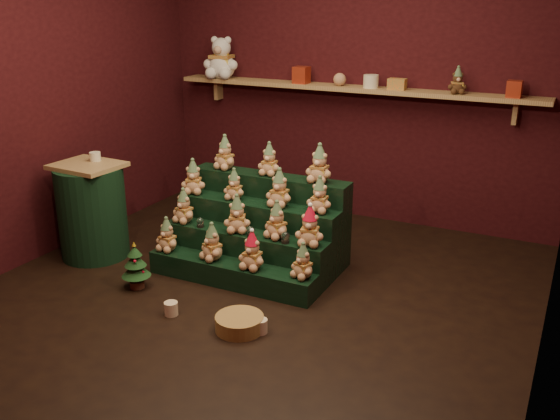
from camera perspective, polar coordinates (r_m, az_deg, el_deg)
The scene contains 40 objects.
ground at distance 4.79m, azimuth -2.14°, elevation -7.50°, with size 4.00×4.00×0.00m, color black.
back_wall at distance 6.20m, azimuth 6.98°, elevation 12.11°, with size 4.00×0.10×2.80m, color black.
front_wall at distance 2.77m, azimuth -23.17°, elevation 1.97°, with size 4.00×0.10×2.80m, color black.
left_wall at distance 5.61m, azimuth -21.36°, elevation 10.24°, with size 0.10×4.00×2.80m, color black.
back_shelf at distance 6.05m, azimuth 6.36°, elevation 10.95°, with size 3.60×0.26×0.24m.
riser_tier_front at distance 4.88m, azimuth -4.49°, elevation -5.82°, with size 1.40×0.22×0.18m, color black.
riser_tier_midfront at distance 5.02m, azimuth -3.24°, elevation -3.95°, with size 1.40×0.22×0.36m, color black.
riser_tier_midback at distance 5.16m, azimuth -2.05°, elevation -2.17°, with size 1.40×0.22×0.54m, color black.
riser_tier_back at distance 5.31m, azimuth -0.93°, elevation -0.50°, with size 1.40×0.22×0.72m, color black.
teddy_0 at distance 5.09m, azimuth -10.29°, elevation -2.22°, with size 0.20×0.18×0.27m, color tan, non-canonical shape.
teddy_1 at distance 4.87m, azimuth -6.22°, elevation -2.92°, with size 0.21×0.19×0.29m, color tan, non-canonical shape.
teddy_2 at distance 4.68m, azimuth -2.56°, elevation -3.72°, with size 0.21×0.19×0.29m, color tan, non-canonical shape.
teddy_3 at distance 4.54m, azimuth 2.12°, elevation -4.67°, with size 0.19×0.17×0.26m, color tan, non-canonical shape.
teddy_4 at distance 5.17m, azimuth -8.79°, elevation 0.37°, with size 0.20×0.18×0.28m, color tan, non-canonical shape.
teddy_5 at distance 4.91m, azimuth -3.94°, elevation -0.36°, with size 0.21×0.19×0.30m, color tan, non-canonical shape.
teddy_6 at distance 4.77m, azimuth -0.28°, elevation -0.93°, with size 0.21×0.19×0.29m, color tan, non-canonical shape.
teddy_7 at distance 4.64m, azimuth 2.75°, elevation -1.47°, with size 0.22×0.20×0.30m, color tan, non-canonical shape.
teddy_8 at distance 5.32m, azimuth -7.93°, elevation 3.03°, with size 0.21×0.19×0.29m, color tan, non-canonical shape.
teddy_9 at distance 5.13m, azimuth -4.20°, elevation 2.34°, with size 0.18×0.16×0.25m, color tan, non-canonical shape.
teddy_10 at distance 4.94m, azimuth -0.05°, elevation 2.03°, with size 0.22×0.19×0.30m, color tan, non-canonical shape.
teddy_11 at distance 4.81m, azimuth 3.65°, elevation 1.38°, with size 0.20×0.18×0.28m, color tan, non-canonical shape.
teddy_12 at distance 5.36m, azimuth -5.04°, elevation 5.25°, with size 0.21×0.18×0.29m, color tan, non-canonical shape.
teddy_13 at distance 5.16m, azimuth -0.98°, elevation 4.66°, with size 0.19×0.17×0.27m, color tan, non-canonical shape.
teddy_14 at distance 4.96m, azimuth 3.64°, elevation 4.24°, with size 0.22×0.20×0.30m, color tan, non-canonical shape.
snow_globe_a at distance 5.07m, azimuth -7.30°, elevation -1.13°, with size 0.06×0.06×0.08m.
snow_globe_b at distance 4.84m, azimuth -2.71°, elevation -1.97°, with size 0.06×0.06×0.08m.
snow_globe_c at distance 4.71m, azimuth 0.48°, elevation -2.52°, with size 0.07×0.07×0.09m.
side_table at distance 5.52m, azimuth -16.81°, elevation -0.08°, with size 0.57×0.57×0.82m.
table_ornament at distance 5.46m, azimuth -16.55°, elevation 4.71°, with size 0.09×0.09×0.07m, color beige.
mini_christmas_tree at distance 4.90m, azimuth -13.06°, elevation -4.97°, with size 0.22×0.22×0.38m.
mug_left at distance 4.51m, azimuth -9.93°, elevation -8.87°, with size 0.10×0.10×0.10m, color beige.
mug_right at distance 4.23m, azimuth -1.81°, elevation -10.56°, with size 0.10×0.10×0.10m, color beige.
wicker_basket at distance 4.27m, azimuth -3.73°, elevation -10.28°, with size 0.33×0.33×0.10m, color #AD8245.
white_bear at distance 6.59m, azimuth -5.38°, elevation 14.18°, with size 0.38×0.34×0.53m, color white, non-canonical shape.
brown_bear at distance 5.73m, azimuth 15.92°, elevation 11.31°, with size 0.16×0.15×0.23m, color #472D17, non-canonical shape.
gift_tin_red_a at distance 6.20m, azimuth 1.97°, elevation 12.24°, with size 0.14×0.14×0.16m, color #A12F18.
gift_tin_cream at distance 5.94m, azimuth 8.31°, elevation 11.56°, with size 0.14×0.14×0.12m, color beige.
gift_tin_red_b at distance 5.68m, azimuth 20.64°, elevation 10.31°, with size 0.12×0.12×0.14m, color #A12F18.
shelf_plush_ball at distance 6.05m, azimuth 5.48°, elevation 11.80°, with size 0.12×0.12×0.12m, color tan.
scarf_gift_box at distance 5.87m, azimuth 10.66°, elevation 11.25°, with size 0.16×0.10×0.10m, color orange.
Camera 1 is at (2.06, -3.75, 2.15)m, focal length 40.00 mm.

